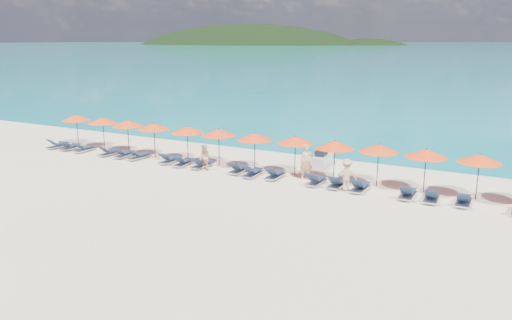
% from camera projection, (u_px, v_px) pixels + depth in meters
% --- Properties ---
extents(ground, '(1400.00, 1400.00, 0.00)m').
position_uv_depth(ground, '(227.00, 197.00, 24.39)').
color(ground, beige).
extents(headland_main, '(374.00, 242.00, 126.50)m').
position_uv_depth(headland_main, '(246.00, 75.00, 633.38)').
color(headland_main, black).
rests_on(headland_main, ground).
extents(headland_small, '(162.00, 126.00, 85.50)m').
position_uv_depth(headland_small, '(366.00, 76.00, 581.45)').
color(headland_small, black).
rests_on(headland_small, ground).
extents(jetski, '(1.23, 2.69, 0.93)m').
position_uv_depth(jetski, '(322.00, 158.00, 30.52)').
color(jetski, silver).
rests_on(jetski, ground).
extents(beachgoer_a, '(0.86, 0.78, 1.96)m').
position_uv_depth(beachgoer_a, '(306.00, 162.00, 27.13)').
color(beachgoer_a, tan).
rests_on(beachgoer_a, ground).
extents(beachgoer_b, '(0.82, 0.57, 1.54)m').
position_uv_depth(beachgoer_b, '(205.00, 158.00, 29.10)').
color(beachgoer_b, tan).
rests_on(beachgoer_b, ground).
extents(beachgoer_c, '(1.16, 0.74, 1.66)m').
position_uv_depth(beachgoer_c, '(347.00, 175.00, 25.21)').
color(beachgoer_c, tan).
rests_on(beachgoer_c, ground).
extents(umbrella_0, '(2.10, 2.10, 2.28)m').
position_uv_depth(umbrella_0, '(76.00, 118.00, 35.61)').
color(umbrella_0, black).
rests_on(umbrella_0, ground).
extents(umbrella_1, '(2.10, 2.10, 2.28)m').
position_uv_depth(umbrella_1, '(103.00, 120.00, 34.45)').
color(umbrella_1, black).
rests_on(umbrella_1, ground).
extents(umbrella_2, '(2.10, 2.10, 2.28)m').
position_uv_depth(umbrella_2, '(127.00, 123.00, 33.24)').
color(umbrella_2, black).
rests_on(umbrella_2, ground).
extents(umbrella_3, '(2.10, 2.10, 2.28)m').
position_uv_depth(umbrella_3, '(154.00, 126.00, 32.12)').
color(umbrella_3, black).
rests_on(umbrella_3, ground).
extents(umbrella_4, '(2.10, 2.10, 2.28)m').
position_uv_depth(umbrella_4, '(187.00, 130.00, 30.93)').
color(umbrella_4, black).
rests_on(umbrella_4, ground).
extents(umbrella_5, '(2.10, 2.10, 2.28)m').
position_uv_depth(umbrella_5, '(219.00, 132.00, 30.06)').
color(umbrella_5, black).
rests_on(umbrella_5, ground).
extents(umbrella_6, '(2.10, 2.10, 2.28)m').
position_uv_depth(umbrella_6, '(255.00, 137.00, 28.78)').
color(umbrella_6, black).
rests_on(umbrella_6, ground).
extents(umbrella_7, '(2.10, 2.10, 2.28)m').
position_uv_depth(umbrella_7, '(295.00, 140.00, 27.81)').
color(umbrella_7, black).
rests_on(umbrella_7, ground).
extents(umbrella_8, '(2.10, 2.10, 2.28)m').
position_uv_depth(umbrella_8, '(335.00, 145.00, 26.56)').
color(umbrella_8, black).
rests_on(umbrella_8, ground).
extents(umbrella_9, '(2.10, 2.10, 2.28)m').
position_uv_depth(umbrella_9, '(379.00, 148.00, 25.73)').
color(umbrella_9, black).
rests_on(umbrella_9, ground).
extents(umbrella_10, '(2.10, 2.10, 2.28)m').
position_uv_depth(umbrella_10, '(426.00, 153.00, 24.60)').
color(umbrella_10, black).
rests_on(umbrella_10, ground).
extents(umbrella_11, '(2.10, 2.10, 2.28)m').
position_uv_depth(umbrella_11, '(480.00, 159.00, 23.53)').
color(umbrella_11, black).
rests_on(umbrella_11, ground).
extents(lounger_0, '(0.76, 1.75, 0.66)m').
position_uv_depth(lounger_0, '(58.00, 145.00, 35.12)').
color(lounger_0, silver).
rests_on(lounger_0, ground).
extents(lounger_1, '(0.73, 1.74, 0.66)m').
position_uv_depth(lounger_1, '(70.00, 147.00, 34.53)').
color(lounger_1, silver).
rests_on(lounger_1, ground).
extents(lounger_2, '(0.62, 1.70, 0.66)m').
position_uv_depth(lounger_2, '(84.00, 148.00, 34.00)').
color(lounger_2, silver).
rests_on(lounger_2, ground).
extents(lounger_3, '(0.70, 1.73, 0.66)m').
position_uv_depth(lounger_3, '(109.00, 152.00, 32.91)').
color(lounger_3, silver).
rests_on(lounger_3, ground).
extents(lounger_4, '(0.74, 1.74, 0.66)m').
position_uv_depth(lounger_4, '(124.00, 154.00, 32.39)').
color(lounger_4, silver).
rests_on(lounger_4, ground).
extents(lounger_5, '(0.78, 1.75, 0.66)m').
position_uv_depth(lounger_5, '(139.00, 156.00, 31.90)').
color(lounger_5, silver).
rests_on(lounger_5, ground).
extents(lounger_6, '(0.66, 1.71, 0.66)m').
position_uv_depth(lounger_6, '(170.00, 159.00, 30.89)').
color(lounger_6, silver).
rests_on(lounger_6, ground).
extents(lounger_7, '(0.77, 1.75, 0.66)m').
position_uv_depth(lounger_7, '(183.00, 162.00, 30.25)').
color(lounger_7, silver).
rests_on(lounger_7, ground).
extents(lounger_8, '(0.73, 1.74, 0.66)m').
position_uv_depth(lounger_8, '(202.00, 164.00, 29.75)').
color(lounger_8, silver).
rests_on(lounger_8, ground).
extents(lounger_9, '(0.65, 1.71, 0.66)m').
position_uv_depth(lounger_9, '(239.00, 169.00, 28.65)').
color(lounger_9, silver).
rests_on(lounger_9, ground).
extents(lounger_10, '(0.67, 1.72, 0.66)m').
position_uv_depth(lounger_10, '(252.00, 172.00, 27.90)').
color(lounger_10, silver).
rests_on(lounger_10, ground).
extents(lounger_11, '(0.62, 1.70, 0.66)m').
position_uv_depth(lounger_11, '(275.00, 174.00, 27.50)').
color(lounger_11, silver).
rests_on(lounger_11, ground).
extents(lounger_12, '(0.73, 1.74, 0.66)m').
position_uv_depth(lounger_12, '(316.00, 180.00, 26.35)').
color(lounger_12, silver).
rests_on(lounger_12, ground).
extents(lounger_13, '(0.67, 1.72, 0.66)m').
position_uv_depth(lounger_13, '(337.00, 183.00, 25.86)').
color(lounger_13, silver).
rests_on(lounger_13, ground).
extents(lounger_14, '(0.68, 1.72, 0.66)m').
position_uv_depth(lounger_14, '(360.00, 187.00, 25.22)').
color(lounger_14, silver).
rests_on(lounger_14, ground).
extents(lounger_15, '(0.63, 1.70, 0.66)m').
position_uv_depth(lounger_15, '(408.00, 193.00, 24.14)').
color(lounger_15, silver).
rests_on(lounger_15, ground).
extents(lounger_16, '(0.72, 1.73, 0.66)m').
position_uv_depth(lounger_16, '(431.00, 197.00, 23.64)').
color(lounger_16, silver).
rests_on(lounger_16, ground).
extents(lounger_17, '(0.65, 1.71, 0.66)m').
position_uv_depth(lounger_17, '(464.00, 200.00, 23.12)').
color(lounger_17, silver).
rests_on(lounger_17, ground).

